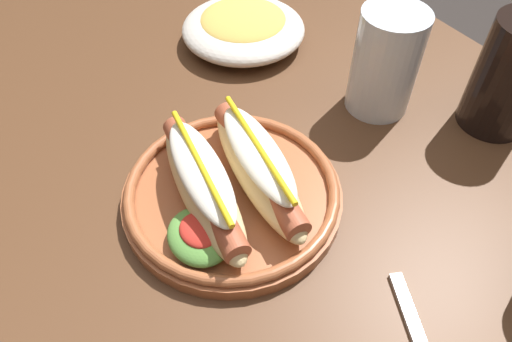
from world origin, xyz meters
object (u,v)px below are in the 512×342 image
Objects in this scene: water_cup at (385,62)px; side_bowl at (243,27)px; extra_cup at (511,76)px; hot_dog_plate at (231,187)px.

side_bowl is at bearing -162.35° from water_cup.
side_bowl is (-0.21, -0.07, -0.04)m from water_cup.
extra_cup is at bearing 43.65° from water_cup.
hot_dog_plate is at bearing -81.56° from water_cup.
water_cup is at bearing 98.44° from hot_dog_plate.
hot_dog_plate is 0.35m from extra_cup.
hot_dog_plate reaches higher than side_bowl.
water_cup is 0.73× the size of side_bowl.
water_cup is (-0.04, 0.24, 0.04)m from hot_dog_plate.
extra_cup is 0.77× the size of side_bowl.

